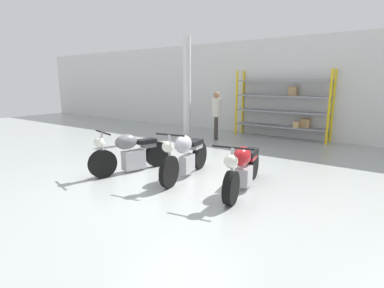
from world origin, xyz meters
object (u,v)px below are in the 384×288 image
(motorcycle_red, at_px, (243,167))
(shelving_rack, at_px, (284,105))
(motorcycle_grey, at_px, (131,153))
(person_browsing, at_px, (216,112))
(motorcycle_silver, at_px, (185,155))

(motorcycle_red, bearing_deg, shelving_rack, -179.06)
(motorcycle_grey, bearing_deg, person_browsing, -159.49)
(motorcycle_silver, xyz_separation_m, person_browsing, (-1.74, 4.10, 0.49))
(motorcycle_silver, xyz_separation_m, motorcycle_red, (1.35, 0.02, -0.06))
(motorcycle_grey, height_order, person_browsing, person_browsing)
(motorcycle_grey, height_order, motorcycle_red, motorcycle_grey)
(motorcycle_silver, bearing_deg, motorcycle_red, 80.29)
(motorcycle_grey, distance_m, motorcycle_silver, 1.33)
(shelving_rack, relative_size, motorcycle_red, 1.63)
(motorcycle_silver, bearing_deg, shelving_rack, 168.54)
(person_browsing, bearing_deg, motorcycle_grey, 60.85)
(shelving_rack, bearing_deg, person_browsing, -137.77)
(motorcycle_grey, xyz_separation_m, motorcycle_red, (2.61, 0.43, 0.01))
(motorcycle_grey, relative_size, motorcycle_silver, 0.95)
(motorcycle_grey, distance_m, person_browsing, 4.57)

